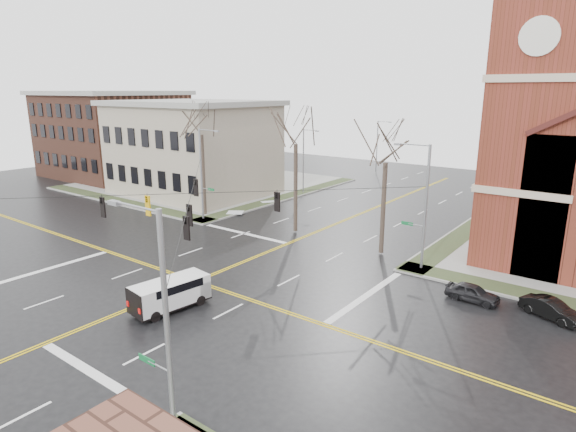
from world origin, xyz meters
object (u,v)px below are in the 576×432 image
Objects in this scene: cargo_van at (173,291)px; tree_ne at (386,157)px; parked_car_a at (473,293)px; tree_nw_far at (201,129)px; signal_pole_ne at (423,204)px; streetlight_north_b at (378,144)px; tree_nw_near at (296,138)px; signal_pole_nw at (202,172)px; streetlight_north_a at (304,159)px; parked_car_b at (551,309)px; signal_pole_se at (164,328)px.

cargo_van is 0.46× the size of tree_ne.
parked_car_a is 30.36m from tree_nw_far.
parked_car_a is at bearing -28.37° from tree_ne.
streetlight_north_b is (-21.97, 36.50, -0.48)m from signal_pole_ne.
tree_nw_near reaches higher than signal_pole_ne.
signal_pole_nw is 16.52m from streetlight_north_a.
parked_car_b is at bearing -51.72° from streetlight_north_b.
parked_car_b is at bearing 41.63° from cargo_van.
tree_nw_near is 1.10× the size of tree_ne.
signal_pole_ne is 1.00× the size of signal_pole_nw.
tree_nw_far is at bearing 139.86° from cargo_van.
tree_nw_near reaches higher than parked_car_a.
tree_nw_near is (-12.83, 2.15, 3.70)m from signal_pole_ne.
tree_nw_far is 20.29m from tree_ne.
tree_nw_far is (-24.00, 24.38, 3.97)m from signal_pole_se.
tree_nw_near reaches higher than parked_car_b.
tree_nw_near is (-3.53, 17.27, 7.58)m from cargo_van.
signal_pole_ne is 2.62× the size of parked_car_b.
tree_nw_far is at bearing 176.70° from signal_pole_ne.
signal_pole_se is 1.81× the size of cargo_van.
streetlight_north_b is 35.79m from tree_nw_near.
tree_nw_far reaches higher than tree_nw_near.
parked_car_a is 0.95× the size of parked_car_b.
streetlight_north_b is 53.26m from cargo_van.
parked_car_a is 20.15m from tree_nw_near.
tree_ne is (-12.87, 4.28, 7.29)m from parked_car_b.
streetlight_north_a is 1.61× the size of cargo_van.
parked_car_b reaches higher than parked_car_a.
tree_ne is at bearing 63.75° from parked_car_a.
streetlight_north_a is 15.89m from tree_nw_far.
parked_car_a is (27.45, -3.27, -4.39)m from signal_pole_nw.
streetlight_north_a is at bearing 82.38° from tree_nw_far.
streetlight_north_b is 2.45× the size of parked_car_a.
parked_car_a is at bearing 116.54° from parked_car_b.
signal_pole_ne is at bearing 66.58° from cargo_van.
signal_pole_ne is 7.29m from parked_car_a.
signal_pole_se is 24.80m from tree_ne.
signal_pole_nw is 0.73× the size of tree_nw_far.
signal_pole_nw is 4.42m from tree_nw_far.
tree_nw_near is at bearing 109.73° from cargo_van.
tree_nw_far is 1.03× the size of tree_nw_near.
signal_pole_se is at bearing -60.91° from streetlight_north_a.
streetlight_north_a is (0.67, 16.50, -0.48)m from signal_pole_nw.
signal_pole_ne and signal_pole_se have the same top height.
streetlight_north_b is (-21.97, 59.50, -0.48)m from signal_pole_se.
streetlight_north_b reaches higher than parked_car_b.
signal_pole_ne is 1.12× the size of streetlight_north_b.
cargo_van is (12.68, -51.62, -3.40)m from streetlight_north_b.
signal_pole_ne is 1.00× the size of signal_pole_se.
tree_nw_far is (-33.14, 4.31, 8.36)m from parked_car_b.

